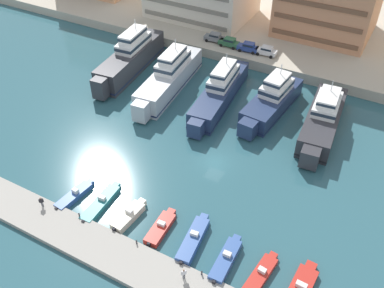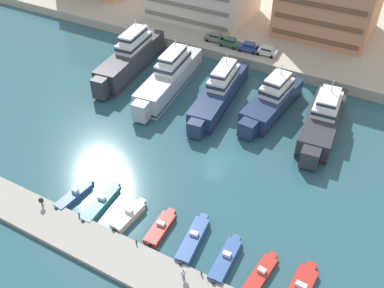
{
  "view_description": "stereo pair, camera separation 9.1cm",
  "coord_description": "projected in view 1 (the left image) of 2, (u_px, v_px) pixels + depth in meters",
  "views": [
    {
      "loc": [
        19.12,
        -41.83,
        42.02
      ],
      "look_at": [
        -3.45,
        -0.55,
        2.5
      ],
      "focal_mm": 40.0,
      "sensor_mm": 36.0,
      "label": 1
    },
    {
      "loc": [
        19.2,
        -41.78,
        42.02
      ],
      "look_at": [
        -3.45,
        -0.55,
        2.5
      ],
      "focal_mm": 40.0,
      "sensor_mm": 36.0,
      "label": 2
    }
  ],
  "objects": [
    {
      "name": "bollard_west_mid",
      "position": [
        137.0,
        242.0,
        50.17
      ],
      "size": [
        0.2,
        0.2,
        0.61
      ],
      "color": "#2D2D33",
      "rests_on": "pier_dock"
    },
    {
      "name": "motorboat_red_mid_right",
      "position": [
        260.0,
        275.0,
        47.42
      ],
      "size": [
        2.3,
        6.75,
        1.2
      ],
      "color": "red",
      "rests_on": "ground"
    },
    {
      "name": "yacht_silver_left",
      "position": [
        169.0,
        77.0,
        75.7
      ],
      "size": [
        6.26,
        22.58,
        8.45
      ],
      "color": "silver",
      "rests_on": "ground"
    },
    {
      "name": "ground_plane",
      "position": [
        215.0,
        162.0,
        62.15
      ],
      "size": [
        400.0,
        400.0,
        0.0
      ],
      "primitive_type": "plane",
      "color": "#2D5B66"
    },
    {
      "name": "yacht_navy_center_left",
      "position": [
        272.0,
        100.0,
        70.65
      ],
      "size": [
        6.0,
        18.14,
        7.83
      ],
      "color": "navy",
      "rests_on": "ground"
    },
    {
      "name": "quay_promenade",
      "position": [
        329.0,
        7.0,
        103.3
      ],
      "size": [
        180.0,
        70.0,
        1.95
      ],
      "primitive_type": "cube",
      "color": "#BCB29E",
      "rests_on": "ground"
    },
    {
      "name": "yacht_navy_mid_left",
      "position": [
        220.0,
        90.0,
        72.81
      ],
      "size": [
        6.05,
        22.39,
        7.85
      ],
      "color": "navy",
      "rests_on": "ground"
    },
    {
      "name": "motorboat_blue_far_left",
      "position": [
        75.0,
        195.0,
        56.62
      ],
      "size": [
        2.06,
        6.55,
        1.3
      ],
      "color": "#33569E",
      "rests_on": "ground"
    },
    {
      "name": "motorboat_teal_left",
      "position": [
        101.0,
        203.0,
        55.67
      ],
      "size": [
        2.07,
        7.89,
        1.18
      ],
      "color": "teal",
      "rests_on": "ground"
    },
    {
      "name": "bollard_east_mid",
      "position": [
        202.0,
        273.0,
        46.99
      ],
      "size": [
        0.2,
        0.2,
        0.61
      ],
      "color": "#2D2D33",
      "rests_on": "pier_dock"
    },
    {
      "name": "pier_dock",
      "position": [
        136.0,
        265.0,
        48.45
      ],
      "size": [
        120.0,
        5.23,
        0.62
      ],
      "primitive_type": "cube",
      "color": "#A8A399",
      "rests_on": "ground"
    },
    {
      "name": "pedestrian_near_edge",
      "position": [
        184.0,
        273.0,
        46.21
      ],
      "size": [
        0.46,
        0.5,
        1.63
      ],
      "color": "#4C515B",
      "rests_on": "pier_dock"
    },
    {
      "name": "motorboat_cream_mid_left",
      "position": [
        129.0,
        216.0,
        53.76
      ],
      "size": [
        2.1,
        6.0,
        1.49
      ],
      "color": "beige",
      "rests_on": "ground"
    },
    {
      "name": "car_blue_mid_left",
      "position": [
        248.0,
        47.0,
        83.4
      ],
      "size": [
        4.21,
        2.15,
        1.8
      ],
      "color": "#28428E",
      "rests_on": "quay_promenade"
    },
    {
      "name": "yacht_charcoal_center",
      "position": [
        323.0,
        119.0,
        66.65
      ],
      "size": [
        6.14,
        20.06,
        7.68
      ],
      "color": "#333338",
      "rests_on": "ground"
    },
    {
      "name": "motorboat_red_center_left",
      "position": [
        161.0,
        228.0,
        52.44
      ],
      "size": [
        2.05,
        6.22,
        1.22
      ],
      "color": "red",
      "rests_on": "ground"
    },
    {
      "name": "bollard_west",
      "position": [
        79.0,
        215.0,
        53.35
      ],
      "size": [
        0.2,
        0.2,
        0.61
      ],
      "color": "#2D2D33",
      "rests_on": "pier_dock"
    },
    {
      "name": "car_grey_far_left",
      "position": [
        215.0,
        37.0,
        86.62
      ],
      "size": [
        4.21,
        2.15,
        1.8
      ],
      "color": "slate",
      "rests_on": "quay_promenade"
    },
    {
      "name": "car_white_center_left",
      "position": [
        266.0,
        51.0,
        82.22
      ],
      "size": [
        4.16,
        2.03,
        1.8
      ],
      "color": "white",
      "rests_on": "quay_promenade"
    },
    {
      "name": "motorboat_blue_center_right",
      "position": [
        226.0,
        260.0,
        48.74
      ],
      "size": [
        1.9,
        7.09,
        1.52
      ],
      "color": "#33569E",
      "rests_on": "ground"
    },
    {
      "name": "car_green_left",
      "position": [
        229.0,
        42.0,
        84.97
      ],
      "size": [
        4.12,
        1.96,
        1.8
      ],
      "color": "#2D6642",
      "rests_on": "quay_promenade"
    },
    {
      "name": "pedestrian_mid_deck",
      "position": [
        41.0,
        201.0,
        54.25
      ],
      "size": [
        0.48,
        0.44,
        1.58
      ],
      "color": "#4C515B",
      "rests_on": "pier_dock"
    },
    {
      "name": "motorboat_blue_center",
      "position": [
        193.0,
        239.0,
        50.92
      ],
      "size": [
        2.51,
        7.81,
        1.5
      ],
      "color": "#33569E",
      "rests_on": "ground"
    },
    {
      "name": "yacht_charcoal_far_left",
      "position": [
        130.0,
        58.0,
        80.43
      ],
      "size": [
        6.25,
        22.57,
        9.19
      ],
      "color": "#333338",
      "rests_on": "ground"
    }
  ]
}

